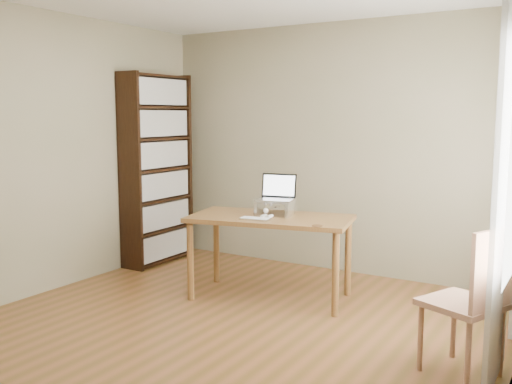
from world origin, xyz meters
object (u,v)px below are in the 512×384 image
object	(u,v)px
bookshelf	(157,169)
desk	(270,227)
keyboard	(255,219)
cat	(276,208)
chair	(475,296)
laptop	(278,193)

from	to	relation	value
bookshelf	desk	distance (m)	1.84
keyboard	cat	bearing A→B (deg)	78.06
bookshelf	keyboard	xyz separation A→B (m)	(1.70, -0.70, -0.29)
keyboard	chair	size ratio (longest dim) A/B	0.28
keyboard	cat	distance (m)	0.34
desk	keyboard	bearing A→B (deg)	-109.33
desk	bookshelf	bearing A→B (deg)	152.37
chair	laptop	bearing A→B (deg)	179.14
laptop	keyboard	size ratio (longest dim) A/B	1.34
desk	cat	size ratio (longest dim) A/B	3.23
desk	cat	xyz separation A→B (m)	(-0.00, 0.11, 0.16)
bookshelf	desk	bearing A→B (deg)	-15.59
laptop	cat	distance (m)	0.13
keyboard	cat	size ratio (longest dim) A/B	0.57
desk	keyboard	distance (m)	0.25
desk	keyboard	size ratio (longest dim) A/B	5.64
laptop	keyboard	bearing A→B (deg)	-106.54
keyboard	cat	world-z (taller)	cat
bookshelf	chair	size ratio (longest dim) A/B	2.15
bookshelf	chair	world-z (taller)	bookshelf
bookshelf	keyboard	distance (m)	1.86
bookshelf	laptop	xyz separation A→B (m)	(1.73, -0.34, -0.11)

